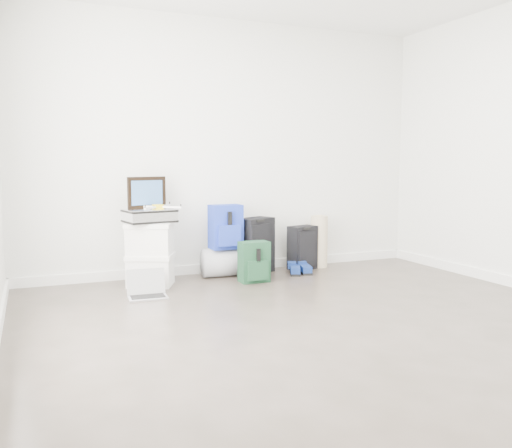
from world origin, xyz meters
name	(u,v)px	position (x,y,z in m)	size (l,w,h in m)	color
ground	(354,338)	(0.00, 0.00, 0.00)	(5.00, 5.00, 0.00)	#363027
room_envelope	(358,80)	(0.00, 0.02, 1.72)	(4.52, 5.02, 2.71)	white
boxes_stack	(150,254)	(-0.95, 2.12, 0.31)	(0.54, 0.49, 0.62)	white
briefcase	(149,216)	(-0.95, 2.12, 0.68)	(0.45, 0.33, 0.13)	#B2B2B7
painting	(147,193)	(-0.95, 2.22, 0.90)	(0.40, 0.16, 0.31)	black
drone	(158,207)	(-0.87, 2.10, 0.77)	(0.39, 0.39, 0.05)	gold
duffel_bag	(225,262)	(-0.14, 2.25, 0.15)	(0.30, 0.30, 0.48)	gray
blue_backpack	(226,228)	(-0.14, 2.22, 0.52)	(0.34, 0.26, 0.46)	#1B38AF
large_suitcase	(256,245)	(0.23, 2.30, 0.30)	(0.44, 0.38, 0.60)	black
green_backpack	(254,263)	(0.04, 1.87, 0.20)	(0.29, 0.21, 0.41)	#12321C
carry_on	(303,248)	(0.79, 2.27, 0.24)	(0.35, 0.27, 0.49)	black
shoes	(300,270)	(0.65, 2.06, 0.04)	(0.31, 0.29, 0.09)	black
rolled_rug	(319,242)	(1.02, 2.32, 0.29)	(0.19, 0.19, 0.59)	tan
laptop	(147,291)	(-1.08, 1.68, 0.06)	(0.35, 0.27, 0.24)	silver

